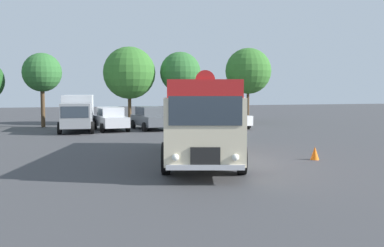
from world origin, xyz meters
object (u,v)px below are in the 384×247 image
Objects in this scene: car_near_left at (111,119)px; car_far_right at (228,117)px; car_mid_right at (191,117)px; car_mid_left at (150,118)px; traffic_cone at (315,153)px; vintage_bus at (202,114)px; box_van at (78,112)px.

car_near_left and car_far_right have the same top height.
car_mid_right and car_far_right have the same top height.
car_mid_left is 8.00× the size of traffic_cone.
car_far_right is (6.43, 13.88, -1.05)m from vintage_bus.
car_mid_left and car_far_right have the same top height.
box_van is (-8.05, 0.62, 0.52)m from car_mid_right.
box_van is (-2.23, 0.21, 0.52)m from car_near_left.
car_near_left is at bearing 98.58° from vintage_bus.
car_mid_right is at bearing -4.02° from car_near_left.
vintage_bus reaches higher than car_mid_right.
car_far_right is at bearing 65.14° from vintage_bus.
vintage_bus is 2.36× the size of car_mid_right.
car_far_right is at bearing 82.72° from traffic_cone.
vintage_bus reaches higher than traffic_cone.
car_mid_left is at bearing 87.52° from vintage_bus.
traffic_cone is at bearing -86.72° from car_mid_right.
vintage_bus is 4.94m from traffic_cone.
car_mid_left is (0.63, 14.47, -1.05)m from vintage_bus.
box_van is at bearing 175.64° from car_far_right.
vintage_bus is at bearing -73.27° from box_van.
car_far_right is 0.74× the size of box_van.
traffic_cone is (4.50, -1.24, -1.62)m from vintage_bus.
vintage_bus is 14.71m from car_near_left.
box_van is at bearing 177.23° from car_mid_left.
vintage_bus reaches higher than car_near_left.
vintage_bus is at bearing -92.48° from car_mid_left.
car_near_left is at bearing 175.89° from car_far_right.
car_mid_right is 7.99× the size of traffic_cone.
box_van is (-10.86, 0.83, 0.52)m from car_far_right.
vintage_bus is 1.75× the size of box_van.
traffic_cone is (0.88, -15.33, -0.57)m from car_mid_right.
car_mid_right is at bearing 75.59° from vintage_bus.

